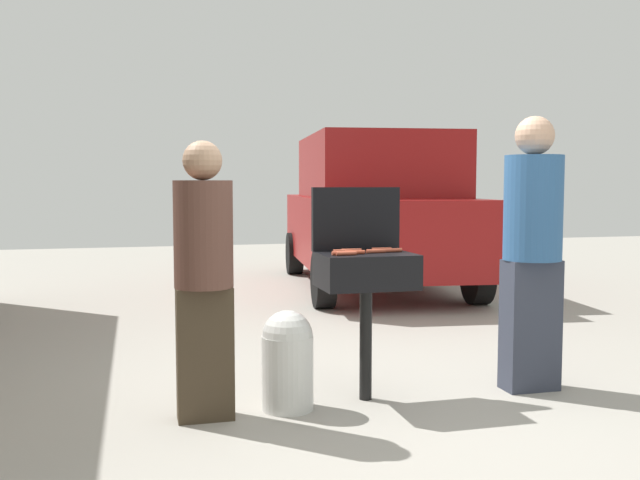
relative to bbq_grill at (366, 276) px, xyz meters
The scene contains 15 objects.
ground_plane 0.81m from the bbq_grill, 105.99° to the right, with size 24.00×24.00×0.00m, color #9E998E.
bbq_grill is the anchor object (origin of this frame).
grill_lid_open 0.42m from the bbq_grill, 90.00° to the left, with size 0.60×0.05×0.42m, color black.
hot_dog_0 0.23m from the bbq_grill, 35.09° to the left, with size 0.03×0.03×0.13m, color #B74C33.
hot_dog_1 0.25m from the bbq_grill, 147.33° to the right, with size 0.03×0.03×0.13m, color #B74C33.
hot_dog_2 0.19m from the bbq_grill, 132.34° to the left, with size 0.03×0.03×0.13m, color #C6593D.
hot_dog_3 0.25m from the bbq_grill, ahead, with size 0.03×0.03×0.13m, color #B74C33.
hot_dog_4 0.22m from the bbq_grill, 165.43° to the left, with size 0.03×0.03×0.13m, color #B74C33.
hot_dog_5 0.17m from the bbq_grill, ahead, with size 0.03×0.03×0.13m, color #B74C33.
hot_dog_6 0.25m from the bbq_grill, 157.31° to the right, with size 0.03×0.03×0.13m, color #B74C33.
hot_dog_7 0.19m from the bbq_grill, 154.44° to the right, with size 0.03×0.03×0.13m, color #AD4228.
propane_tank 0.72m from the bbq_grill, behind, with size 0.32×0.32×0.62m.
person_left 1.05m from the bbq_grill, behind, with size 0.34×0.34×1.64m.
person_right 1.17m from the bbq_grill, ahead, with size 0.39×0.39×1.84m.
parked_minivan 5.01m from the bbq_grill, 70.47° to the left, with size 2.43×4.59×2.02m.
Camera 1 is at (-1.39, -4.18, 1.39)m, focal length 39.88 mm.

